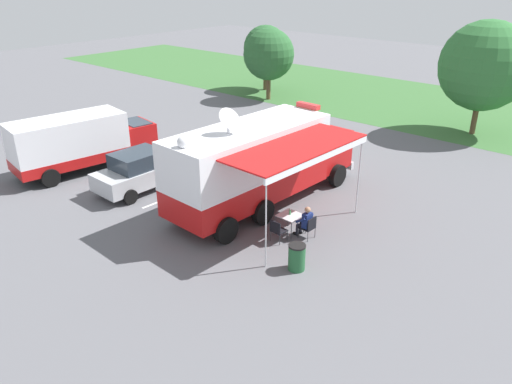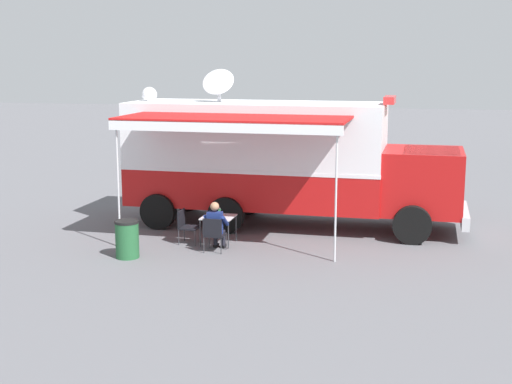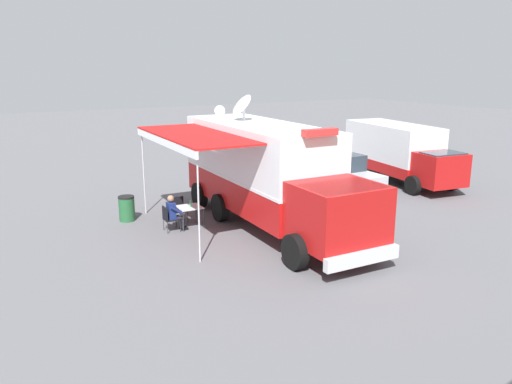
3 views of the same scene
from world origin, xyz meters
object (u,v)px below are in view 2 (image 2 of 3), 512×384
(folding_chair_beside_table, at_px, (186,224))
(support_truck, at_px, (252,140))
(command_truck, at_px, (281,158))
(water_bottle, at_px, (220,212))
(folding_chair_at_table, at_px, (214,232))
(trash_bin, at_px, (127,239))
(car_behind_truck, at_px, (241,167))
(seated_responder, at_px, (216,225))
(folding_table, at_px, (218,219))

(folding_chair_beside_table, distance_m, support_truck, 11.62)
(command_truck, height_order, folding_chair_beside_table, command_truck)
(folding_chair_beside_table, bearing_deg, water_bottle, 97.46)
(folding_chair_at_table, relative_size, trash_bin, 0.96)
(car_behind_truck, bearing_deg, trash_bin, -3.83)
(water_bottle, relative_size, seated_responder, 0.18)
(folding_table, distance_m, seated_responder, 0.62)
(folding_table, bearing_deg, folding_chair_beside_table, -84.23)
(folding_chair_beside_table, distance_m, car_behind_truck, 7.52)
(seated_responder, distance_m, support_truck, 12.23)
(trash_bin, bearing_deg, support_truck, 179.44)
(water_bottle, xyz_separation_m, seated_responder, (0.64, 0.08, -0.18))
(folding_table, height_order, car_behind_truck, car_behind_truck)
(folding_chair_beside_table, bearing_deg, car_behind_truck, -177.38)
(seated_responder, xyz_separation_m, car_behind_truck, (-8.03, -1.30, 0.23))
(water_bottle, xyz_separation_m, support_truck, (-11.44, -1.71, 0.55))
(command_truck, relative_size, folding_table, 11.64)
(command_truck, xyz_separation_m, folding_chair_beside_table, (2.49, -2.06, -1.43))
(command_truck, height_order, car_behind_truck, command_truck)
(folding_table, height_order, seated_responder, seated_responder)
(folding_chair_at_table, relative_size, seated_responder, 0.70)
(water_bottle, height_order, folding_chair_beside_table, water_bottle)
(folding_table, xyz_separation_m, seated_responder, (0.61, 0.11, -0.02))
(trash_bin, xyz_separation_m, car_behind_truck, (-9.11, 0.61, 0.42))
(car_behind_truck, bearing_deg, water_bottle, 9.40)
(water_bottle, distance_m, car_behind_truck, 7.49)
(water_bottle, xyz_separation_m, folding_chair_at_table, (0.83, 0.07, -0.32))
(folding_table, height_order, folding_chair_beside_table, folding_chair_beside_table)
(water_bottle, bearing_deg, folding_chair_at_table, 4.88)
(folding_chair_beside_table, relative_size, support_truck, 0.12)
(water_bottle, relative_size, folding_chair_at_table, 0.26)
(command_truck, relative_size, water_bottle, 42.64)
(folding_table, xyz_separation_m, folding_chair_at_table, (0.80, 0.10, -0.16))
(water_bottle, bearing_deg, support_truck, -171.52)
(seated_responder, bearing_deg, water_bottle, -173.25)
(folding_chair_beside_table, xyz_separation_m, support_truck, (-11.55, -0.83, 0.87))
(trash_bin, bearing_deg, folding_chair_at_table, 114.99)
(command_truck, xyz_separation_m, car_behind_truck, (-5.02, -2.40, -1.06))
(trash_bin, relative_size, support_truck, 0.13)
(seated_responder, bearing_deg, command_truck, 159.93)
(seated_responder, distance_m, car_behind_truck, 8.14)
(folding_chair_beside_table, relative_size, car_behind_truck, 0.21)
(water_bottle, bearing_deg, seated_responder, 6.75)
(command_truck, relative_size, folding_chair_at_table, 10.98)
(folding_chair_beside_table, bearing_deg, folding_table, 95.77)
(command_truck, xyz_separation_m, seated_responder, (3.01, -1.10, -1.29))
(folding_chair_beside_table, xyz_separation_m, seated_responder, (0.52, 0.95, 0.14))
(folding_chair_beside_table, height_order, trash_bin, trash_bin)
(folding_chair_beside_table, relative_size, trash_bin, 0.96)
(support_truck, bearing_deg, seated_responder, 8.39)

